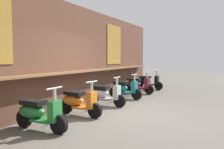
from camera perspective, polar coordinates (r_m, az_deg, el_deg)
ground_plane at (r=6.24m, az=3.29°, el=-10.24°), size 36.47×36.47×0.00m
market_stall_facade at (r=7.12m, az=-11.58°, el=4.79°), size 13.03×0.61×3.28m
scooter_green at (r=5.08m, az=-18.76°, el=-9.34°), size 0.46×1.40×0.97m
scooter_orange at (r=6.10m, az=-8.90°, el=-6.87°), size 0.49×1.40×0.97m
scooter_silver at (r=7.24m, az=-2.19°, el=-5.05°), size 0.46×1.40×0.97m
scooter_teal at (r=8.55m, az=2.94°, el=-3.60°), size 0.49×1.40×0.97m
scooter_maroon at (r=9.82m, az=6.47°, el=-2.58°), size 0.46×1.40×0.97m
scooter_black at (r=11.12m, az=9.17°, el=-1.80°), size 0.46×1.40×0.97m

